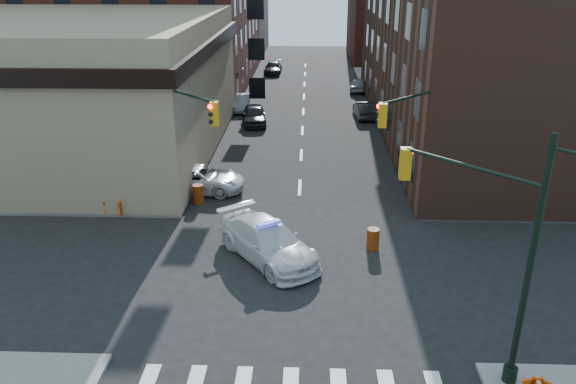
# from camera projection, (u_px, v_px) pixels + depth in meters

# --- Properties ---
(ground) EXTENTS (140.00, 140.00, 0.00)m
(ground) POSITION_uv_depth(u_px,v_px,m) (296.00, 276.00, 23.60)
(ground) COLOR black
(ground) RESTS_ON ground
(sidewalk_nw) EXTENTS (34.00, 54.50, 0.15)m
(sidewalk_nw) POSITION_uv_depth(u_px,v_px,m) (68.00, 97.00, 54.63)
(sidewalk_nw) COLOR gray
(sidewalk_nw) RESTS_ON ground
(sidewalk_ne) EXTENTS (34.00, 54.50, 0.15)m
(sidewalk_ne) POSITION_uv_depth(u_px,v_px,m) (547.00, 101.00, 53.07)
(sidewalk_ne) COLOR gray
(sidewalk_ne) RESTS_ON ground
(bank_building) EXTENTS (22.00, 22.00, 9.00)m
(bank_building) POSITION_uv_depth(u_px,v_px,m) (50.00, 86.00, 37.72)
(bank_building) COLOR #8F795E
(bank_building) RESTS_ON ground
(commercial_row_ne) EXTENTS (14.00, 34.00, 14.00)m
(commercial_row_ne) POSITION_uv_depth(u_px,v_px,m) (480.00, 39.00, 41.30)
(commercial_row_ne) COLOR #4E2B1F
(commercial_row_ne) RESTS_ON ground
(filler_ne) EXTENTS (16.00, 16.00, 12.00)m
(filler_ne) POSITION_uv_depth(u_px,v_px,m) (412.00, 13.00, 74.47)
(filler_ne) COLOR #5B231D
(filler_ne) RESTS_ON ground
(signal_pole_se) EXTENTS (5.40, 5.27, 8.00)m
(signal_pole_se) POSITION_uv_depth(u_px,v_px,m) (496.00, 241.00, 16.54)
(signal_pole_se) COLOR black
(signal_pole_se) RESTS_ON sidewalk_se
(signal_pole_nw) EXTENTS (3.58, 3.67, 8.00)m
(signal_pole_nw) POSITION_uv_depth(u_px,v_px,m) (178.00, 138.00, 27.08)
(signal_pole_nw) COLOR black
(signal_pole_nw) RESTS_ON sidewalk_nw
(signal_pole_ne) EXTENTS (3.67, 3.58, 8.00)m
(signal_pole_ne) POSITION_uv_depth(u_px,v_px,m) (421.00, 141.00, 26.70)
(signal_pole_ne) COLOR black
(signal_pole_ne) RESTS_ON sidewalk_ne
(tree_ne_near) EXTENTS (3.00, 3.00, 4.85)m
(tree_ne_near) POSITION_uv_depth(u_px,v_px,m) (395.00, 77.00, 46.06)
(tree_ne_near) COLOR black
(tree_ne_near) RESTS_ON sidewalk_ne
(tree_ne_far) EXTENTS (3.00, 3.00, 4.85)m
(tree_ne_far) POSITION_uv_depth(u_px,v_px,m) (383.00, 61.00, 53.45)
(tree_ne_far) COLOR black
(tree_ne_far) RESTS_ON sidewalk_ne
(police_car) EXTENTS (5.35, 6.02, 1.67)m
(police_car) POSITION_uv_depth(u_px,v_px,m) (268.00, 241.00, 24.69)
(police_car) COLOR silver
(police_car) RESTS_ON ground
(pickup) EXTENTS (5.51, 2.91, 1.48)m
(pickup) POSITION_uv_depth(u_px,v_px,m) (198.00, 179.00, 32.10)
(pickup) COLOR silver
(pickup) RESTS_ON ground
(parked_car_wnear) EXTENTS (2.35, 4.71, 1.54)m
(parked_car_wnear) POSITION_uv_depth(u_px,v_px,m) (254.00, 115.00, 45.44)
(parked_car_wnear) COLOR black
(parked_car_wnear) RESTS_ON ground
(parked_car_wfar) EXTENTS (1.92, 4.32, 1.38)m
(parked_car_wfar) POSITION_uv_depth(u_px,v_px,m) (242.00, 103.00, 49.74)
(parked_car_wfar) COLOR gray
(parked_car_wfar) RESTS_ON ground
(parked_car_wdeep) EXTENTS (2.03, 4.74, 1.36)m
(parked_car_wdeep) POSITION_uv_depth(u_px,v_px,m) (273.00, 68.00, 66.04)
(parked_car_wdeep) COLOR black
(parked_car_wdeep) RESTS_ON ground
(parked_car_enear) EXTENTS (1.75, 4.32, 1.40)m
(parked_car_enear) POSITION_uv_depth(u_px,v_px,m) (364.00, 109.00, 47.39)
(parked_car_enear) COLOR black
(parked_car_enear) RESTS_ON ground
(parked_car_efar) EXTENTS (2.05, 4.12, 1.35)m
(parked_car_efar) POSITION_uv_depth(u_px,v_px,m) (358.00, 85.00, 57.11)
(parked_car_efar) COLOR #919499
(parked_car_efar) RESTS_ON ground
(pedestrian_a) EXTENTS (0.88, 0.77, 2.02)m
(pedestrian_a) POSITION_uv_depth(u_px,v_px,m) (148.00, 184.00, 30.26)
(pedestrian_a) COLOR black
(pedestrian_a) RESTS_ON sidewalk_nw
(pedestrian_b) EXTENTS (1.20, 1.13, 1.96)m
(pedestrian_b) POSITION_uv_depth(u_px,v_px,m) (140.00, 173.00, 31.84)
(pedestrian_b) COLOR black
(pedestrian_b) RESTS_ON sidewalk_nw
(pedestrian_c) EXTENTS (0.97, 0.84, 1.56)m
(pedestrian_c) POSITION_uv_depth(u_px,v_px,m) (65.00, 182.00, 31.12)
(pedestrian_c) COLOR #1F212E
(pedestrian_c) RESTS_ON sidewalk_nw
(barrel_road) EXTENTS (0.67, 0.67, 1.01)m
(barrel_road) POSITION_uv_depth(u_px,v_px,m) (373.00, 239.00, 25.63)
(barrel_road) COLOR #C84009
(barrel_road) RESTS_ON ground
(barrel_bank) EXTENTS (0.75, 0.75, 1.07)m
(barrel_bank) POSITION_uv_depth(u_px,v_px,m) (198.00, 194.00, 30.52)
(barrel_bank) COLOR red
(barrel_bank) RESTS_ON ground
(barricade_nw_a) EXTENTS (1.21, 0.78, 0.84)m
(barricade_nw_a) POSITION_uv_depth(u_px,v_px,m) (115.00, 206.00, 28.97)
(barricade_nw_a) COLOR red
(barricade_nw_a) RESTS_ON sidewalk_nw
(barricade_nw_b) EXTENTS (1.27, 0.69, 0.92)m
(barricade_nw_b) POSITION_uv_depth(u_px,v_px,m) (105.00, 188.00, 31.13)
(barricade_nw_b) COLOR #E4480A
(barricade_nw_b) RESTS_ON sidewalk_nw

